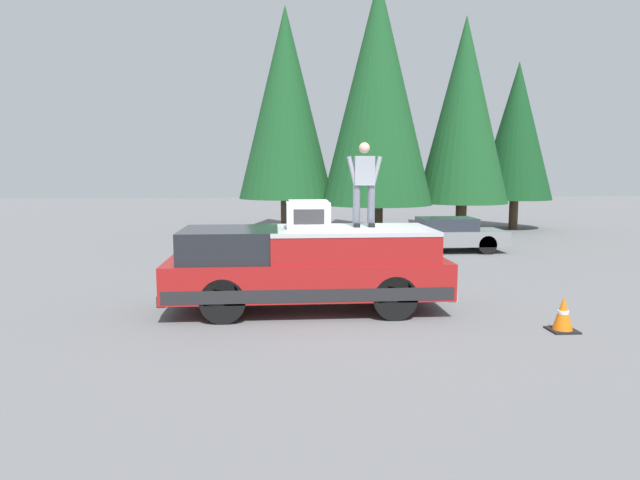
% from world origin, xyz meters
% --- Properties ---
extents(ground_plane, '(90.00, 90.00, 0.00)m').
position_xyz_m(ground_plane, '(0.00, 0.00, 0.00)').
color(ground_plane, slate).
extents(pickup_truck, '(2.01, 5.54, 1.65)m').
position_xyz_m(pickup_truck, '(-0.05, 0.74, 0.87)').
color(pickup_truck, maroon).
rests_on(pickup_truck, ground).
extents(compressor_unit, '(0.65, 0.84, 0.56)m').
position_xyz_m(compressor_unit, '(-0.11, 0.73, 1.93)').
color(compressor_unit, silver).
rests_on(compressor_unit, pickup_truck).
extents(person_on_truck_bed, '(0.29, 0.72, 1.69)m').
position_xyz_m(person_on_truck_bed, '(0.15, -0.42, 2.55)').
color(person_on_truck_bed, '#4C515B').
rests_on(person_on_truck_bed, pickup_truck).
extents(parked_car_grey, '(1.64, 4.10, 1.16)m').
position_xyz_m(parked_car_grey, '(7.71, -4.38, 0.58)').
color(parked_car_grey, gray).
rests_on(parked_car_grey, ground).
extents(traffic_cone, '(0.47, 0.47, 0.62)m').
position_xyz_m(traffic_cone, '(-1.91, -3.62, 0.29)').
color(traffic_cone, black).
rests_on(traffic_cone, ground).
extents(conifer_far_left, '(3.37, 3.37, 7.69)m').
position_xyz_m(conifer_far_left, '(14.76, -9.83, 4.53)').
color(conifer_far_left, '#4C3826').
rests_on(conifer_far_left, ground).
extents(conifer_left, '(3.98, 3.98, 9.37)m').
position_xyz_m(conifer_left, '(13.61, -6.92, 5.33)').
color(conifer_left, '#4C3826').
rests_on(conifer_left, ground).
extents(conifer_center_left, '(4.74, 4.74, 10.73)m').
position_xyz_m(conifer_center_left, '(13.04, -2.98, 6.00)').
color(conifer_center_left, '#4C3826').
rests_on(conifer_center_left, ground).
extents(conifer_center_right, '(4.16, 4.16, 9.79)m').
position_xyz_m(conifer_center_right, '(14.23, 0.86, 5.64)').
color(conifer_center_right, '#4C3826').
rests_on(conifer_center_right, ground).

